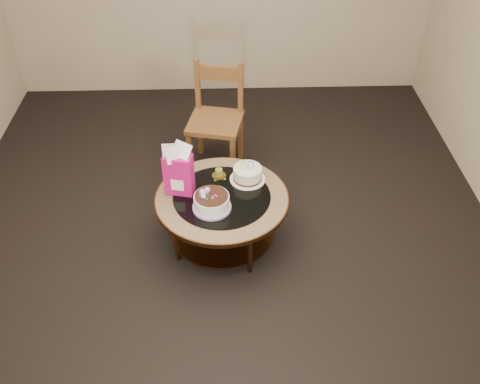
{
  "coord_description": "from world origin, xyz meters",
  "views": [
    {
      "loc": [
        0.04,
        -3.08,
        3.06
      ],
      "look_at": [
        0.14,
        0.02,
        0.48
      ],
      "focal_mm": 40.0,
      "sensor_mm": 36.0,
      "label": 1
    }
  ],
  "objects_px": {
    "gift_bag": "(178,169)",
    "coffee_table": "(222,204)",
    "cream_cake": "(248,174)",
    "dining_chair": "(216,119)",
    "decorated_cake": "(211,203)"
  },
  "relations": [
    {
      "from": "gift_bag",
      "to": "coffee_table",
      "type": "bearing_deg",
      "value": 0.34
    },
    {
      "from": "cream_cake",
      "to": "gift_bag",
      "type": "relative_size",
      "value": 0.66
    },
    {
      "from": "cream_cake",
      "to": "gift_bag",
      "type": "height_order",
      "value": "gift_bag"
    },
    {
      "from": "gift_bag",
      "to": "dining_chair",
      "type": "bearing_deg",
      "value": 86.59
    },
    {
      "from": "cream_cake",
      "to": "dining_chair",
      "type": "xyz_separation_m",
      "value": [
        -0.25,
        0.83,
        -0.01
      ]
    },
    {
      "from": "coffee_table",
      "to": "cream_cake",
      "type": "height_order",
      "value": "cream_cake"
    },
    {
      "from": "cream_cake",
      "to": "decorated_cake",
      "type": "bearing_deg",
      "value": -133.52
    },
    {
      "from": "coffee_table",
      "to": "gift_bag",
      "type": "xyz_separation_m",
      "value": [
        -0.32,
        0.07,
        0.29
      ]
    },
    {
      "from": "coffee_table",
      "to": "gift_bag",
      "type": "height_order",
      "value": "gift_bag"
    },
    {
      "from": "decorated_cake",
      "to": "gift_bag",
      "type": "xyz_separation_m",
      "value": [
        -0.24,
        0.2,
        0.15
      ]
    },
    {
      "from": "decorated_cake",
      "to": "dining_chair",
      "type": "xyz_separation_m",
      "value": [
        0.03,
        1.16,
        -0.01
      ]
    },
    {
      "from": "dining_chair",
      "to": "cream_cake",
      "type": "bearing_deg",
      "value": -61.47
    },
    {
      "from": "decorated_cake",
      "to": "gift_bag",
      "type": "height_order",
      "value": "gift_bag"
    },
    {
      "from": "dining_chair",
      "to": "coffee_table",
      "type": "bearing_deg",
      "value": -75.48
    },
    {
      "from": "coffee_table",
      "to": "dining_chair",
      "type": "height_order",
      "value": "dining_chair"
    }
  ]
}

